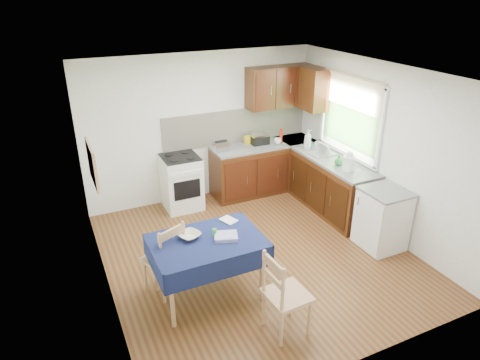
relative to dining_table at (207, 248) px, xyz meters
name	(u,v)px	position (x,y,z in m)	size (l,w,h in m)	color
floor	(257,254)	(0.92, 0.52, -0.68)	(4.20, 4.20, 0.00)	#532916
ceiling	(260,74)	(0.92, 0.52, 1.82)	(4.00, 4.20, 0.02)	silver
wall_back	(202,128)	(0.92, 2.62, 0.57)	(4.00, 0.02, 2.50)	silver
wall_front	(368,259)	(0.92, -1.58, 0.57)	(4.00, 0.02, 2.50)	silver
wall_left	(98,203)	(-1.08, 0.52, 0.57)	(0.02, 4.20, 2.50)	white
wall_right	(380,150)	(2.92, 0.52, 0.57)	(0.02, 4.20, 2.50)	silver
base_cabinets	(294,176)	(2.28, 1.77, -0.25)	(1.90, 2.30, 0.86)	black
worktop_back	(264,145)	(1.97, 2.32, 0.20)	(1.90, 0.60, 0.04)	slate
worktop_right	(334,161)	(2.62, 1.17, 0.20)	(0.60, 1.70, 0.04)	slate
worktop_corner	(296,140)	(2.62, 2.32, 0.20)	(0.60, 0.60, 0.04)	slate
splashback	(237,126)	(1.57, 2.60, 0.52)	(2.70, 0.02, 0.60)	beige
upper_cabinets	(290,87)	(2.45, 2.32, 1.17)	(1.20, 0.85, 0.70)	black
stove	(181,182)	(0.42, 2.32, -0.22)	(0.60, 0.61, 0.92)	white
window	(351,111)	(2.90, 1.22, 0.98)	(0.04, 1.48, 1.26)	#2C4F20
fridge	(382,219)	(2.62, -0.03, -0.23)	(0.58, 0.60, 0.89)	white
corkboard	(92,164)	(-1.05, 0.82, 0.92)	(0.04, 0.62, 0.47)	#A88054
dining_table	(207,248)	(0.00, 0.00, 0.00)	(1.29, 0.87, 0.78)	#0E1939
chair_far	(166,257)	(-0.42, 0.27, -0.16)	(0.56, 0.56, 0.96)	#A88054
chair_near	(283,293)	(0.50, -0.90, -0.15)	(0.46, 0.46, 0.99)	#A88054
toaster	(221,146)	(1.14, 2.30, 0.31)	(0.25, 0.15, 0.19)	#ACACB0
sandwich_press	(259,139)	(1.90, 2.37, 0.31)	(0.30, 0.26, 0.18)	black
sauce_bottle	(281,136)	(2.27, 2.25, 0.35)	(0.06, 0.06, 0.25)	#B1210E
yellow_packet	(247,140)	(1.70, 2.44, 0.30)	(0.11, 0.07, 0.15)	yellow
dish_rack	(322,153)	(2.61, 1.46, 0.25)	(0.41, 0.31, 0.19)	gray
kettle	(349,162)	(2.57, 0.74, 0.36)	(0.18, 0.18, 0.30)	white
cup	(278,141)	(2.18, 2.21, 0.28)	(0.13, 0.13, 0.10)	white
soap_bottle_a	(308,139)	(2.53, 1.80, 0.39)	(0.13, 0.13, 0.33)	white
soap_bottle_b	(309,143)	(2.58, 1.82, 0.31)	(0.08, 0.08, 0.17)	#1B489D
soap_bottle_c	(339,160)	(2.55, 0.96, 0.31)	(0.13, 0.13, 0.17)	#227C39
plate_bowl	(189,236)	(-0.16, 0.13, 0.13)	(0.24, 0.24, 0.06)	beige
book	(224,222)	(0.33, 0.27, 0.11)	(0.15, 0.21, 0.02)	white
spice_jar	(215,233)	(0.11, 0.04, 0.15)	(0.05, 0.05, 0.10)	green
tea_towel	(226,236)	(0.21, -0.06, 0.13)	(0.27, 0.21, 0.05)	navy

